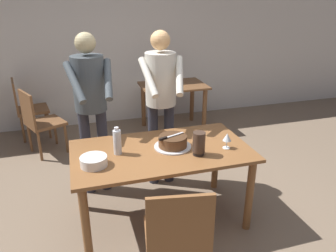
# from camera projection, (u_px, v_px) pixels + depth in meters

# --- Properties ---
(ground_plane) EXTENTS (14.00, 14.00, 0.00)m
(ground_plane) POSITION_uv_depth(u_px,v_px,m) (162.00, 218.00, 3.20)
(ground_plane) COLOR #7A6651
(back_wall) EXTENTS (10.00, 0.12, 2.70)m
(back_wall) POSITION_uv_depth(u_px,v_px,m) (114.00, 41.00, 5.21)
(back_wall) COLOR silver
(back_wall) RESTS_ON ground_plane
(main_dining_table) EXTENTS (1.59, 0.89, 0.75)m
(main_dining_table) POSITION_uv_depth(u_px,v_px,m) (161.00, 160.00, 2.96)
(main_dining_table) COLOR brown
(main_dining_table) RESTS_ON ground_plane
(cake_on_platter) EXTENTS (0.34, 0.34, 0.11)m
(cake_on_platter) POSITION_uv_depth(u_px,v_px,m) (173.00, 142.00, 2.94)
(cake_on_platter) COLOR silver
(cake_on_platter) RESTS_ON main_dining_table
(cake_knife) EXTENTS (0.26, 0.12, 0.02)m
(cake_knife) POSITION_uv_depth(u_px,v_px,m) (166.00, 138.00, 2.88)
(cake_knife) COLOR silver
(cake_knife) RESTS_ON cake_on_platter
(plate_stack) EXTENTS (0.22, 0.22, 0.08)m
(plate_stack) POSITION_uv_depth(u_px,v_px,m) (94.00, 161.00, 2.63)
(plate_stack) COLOR white
(plate_stack) RESTS_ON main_dining_table
(wine_glass_near) EXTENTS (0.08, 0.08, 0.14)m
(wine_glass_near) POSITION_uv_depth(u_px,v_px,m) (227.00, 138.00, 2.90)
(wine_glass_near) COLOR silver
(wine_glass_near) RESTS_ON main_dining_table
(water_bottle) EXTENTS (0.07, 0.07, 0.25)m
(water_bottle) POSITION_uv_depth(u_px,v_px,m) (117.00, 142.00, 2.80)
(water_bottle) COLOR silver
(water_bottle) RESTS_ON main_dining_table
(hurricane_lamp) EXTENTS (0.11, 0.11, 0.21)m
(hurricane_lamp) POSITION_uv_depth(u_px,v_px,m) (199.00, 143.00, 2.78)
(hurricane_lamp) COLOR black
(hurricane_lamp) RESTS_ON main_dining_table
(person_cutting_cake) EXTENTS (0.47, 0.56, 1.72)m
(person_cutting_cake) POSITION_uv_depth(u_px,v_px,m) (161.00, 93.00, 3.42)
(person_cutting_cake) COLOR #2D2D38
(person_cutting_cake) RESTS_ON ground_plane
(person_standing_beside) EXTENTS (0.47, 0.56, 1.72)m
(person_standing_beside) POSITION_uv_depth(u_px,v_px,m) (91.00, 98.00, 3.25)
(person_standing_beside) COLOR #2D2D38
(person_standing_beside) RESTS_ON ground_plane
(chair_near_side) EXTENTS (0.51, 0.51, 0.90)m
(chair_near_side) POSITION_uv_depth(u_px,v_px,m) (177.00, 235.00, 2.26)
(chair_near_side) COLOR brown
(chair_near_side) RESTS_ON ground_plane
(background_table) EXTENTS (1.00, 0.70, 0.74)m
(background_table) POSITION_uv_depth(u_px,v_px,m) (173.00, 95.00, 5.10)
(background_table) COLOR brown
(background_table) RESTS_ON ground_plane
(background_chair_0) EXTENTS (0.51, 0.51, 0.90)m
(background_chair_0) POSITION_uv_depth(u_px,v_px,m) (27.00, 106.00, 4.83)
(background_chair_0) COLOR brown
(background_chair_0) RESTS_ON ground_plane
(background_chair_1) EXTENTS (0.58, 0.58, 0.90)m
(background_chair_1) POSITION_uv_depth(u_px,v_px,m) (39.00, 120.00, 4.31)
(background_chair_1) COLOR brown
(background_chair_1) RESTS_ON ground_plane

